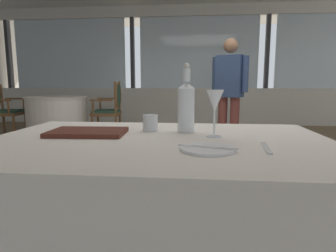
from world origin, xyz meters
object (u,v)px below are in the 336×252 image
object	(u,v)px
water_bottle	(186,105)
diner_person_0	(229,88)
wine_glass	(215,102)
water_tumbler	(150,123)
side_plate	(207,149)
menu_book	(88,132)
dining_chair_0_0	(111,106)
dining_chair_0_1	(2,107)

from	to	relation	value
water_bottle	diner_person_0	world-z (taller)	diner_person_0
water_bottle	wine_glass	size ratio (longest dim) A/B	1.59
water_tumbler	side_plate	bearing A→B (deg)	-56.04
side_plate	water_bottle	xyz separation A→B (m)	(-0.09, 0.37, 0.12)
diner_person_0	side_plate	bearing A→B (deg)	20.82
side_plate	water_bottle	bearing A→B (deg)	102.94
water_bottle	water_tumbler	world-z (taller)	water_bottle
menu_book	dining_chair_0_0	size ratio (longest dim) A/B	0.33
side_plate	menu_book	bearing A→B (deg)	153.72
side_plate	menu_book	xyz separation A→B (m)	(-0.52, 0.26, 0.01)
wine_glass	dining_chair_0_0	distance (m)	3.89
wine_glass	dining_chair_0_0	xyz separation A→B (m)	(-1.52, 3.57, -0.30)
water_tumbler	dining_chair_0_1	xyz separation A→B (m)	(-3.10, 3.27, -0.21)
water_bottle	dining_chair_0_0	distance (m)	3.73
dining_chair_0_0	dining_chair_0_1	size ratio (longest dim) A/B	1.05
dining_chair_0_1	side_plate	bearing A→B (deg)	-52.54
water_tumbler	diner_person_0	distance (m)	2.85
water_tumbler	water_bottle	bearing A→B (deg)	-3.45
water_bottle	dining_chair_0_0	size ratio (longest dim) A/B	0.32
water_bottle	diner_person_0	distance (m)	2.82
menu_book	diner_person_0	bearing A→B (deg)	68.79
side_plate	wine_glass	world-z (taller)	wine_glass
side_plate	menu_book	size ratio (longest dim) A/B	0.57
water_tumbler	menu_book	size ratio (longest dim) A/B	0.24
water_bottle	menu_book	size ratio (longest dim) A/B	0.97
water_tumbler	diner_person_0	xyz separation A→B (m)	(0.69, 2.76, 0.12)
water_bottle	water_tumbler	distance (m)	0.19
dining_chair_0_1	diner_person_0	size ratio (longest dim) A/B	0.60
wine_glass	menu_book	world-z (taller)	wine_glass
dining_chair_0_1	water_tumbler	bearing A→B (deg)	-51.65
dining_chair_0_1	diner_person_0	bearing A→B (deg)	-12.80
water_tumbler	diner_person_0	world-z (taller)	diner_person_0
diner_person_0	water_bottle	bearing A→B (deg)	18.05
water_bottle	water_tumbler	size ratio (longest dim) A/B	4.09
water_tumbler	diner_person_0	bearing A→B (deg)	75.88
menu_book	diner_person_0	xyz separation A→B (m)	(0.96, 2.88, 0.15)
menu_book	dining_chair_0_1	bearing A→B (deg)	127.12
side_plate	dining_chair_0_0	xyz separation A→B (m)	(-1.48, 3.82, -0.16)
dining_chair_0_0	water_tumbler	bearing A→B (deg)	104.37
dining_chair_0_0	diner_person_0	bearing A→B (deg)	155.30
side_plate	wine_glass	size ratio (longest dim) A/B	0.93
water_bottle	diner_person_0	xyz separation A→B (m)	(0.52, 2.77, 0.03)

